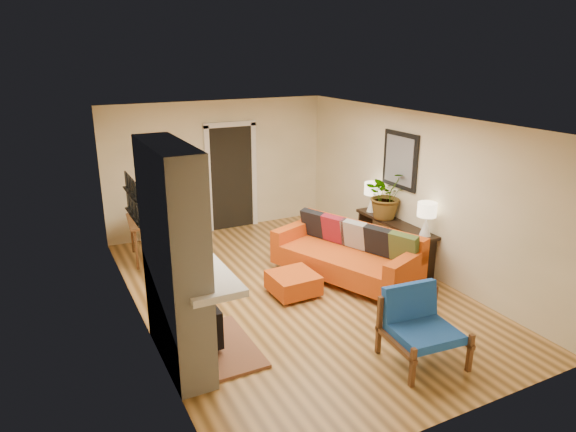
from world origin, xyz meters
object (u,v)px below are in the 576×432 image
sofa (349,253)px  lamp_near (427,215)px  ottoman (293,283)px  dining_table (153,226)px  houseplant (386,194)px  lamp_far (372,193)px  blue_chair (419,322)px  console_table (395,230)px

sofa → lamp_near: lamp_near is taller
ottoman → dining_table: size_ratio=0.40×
sofa → houseplant: houseplant is taller
ottoman → lamp_far: size_ratio=1.25×
ottoman → blue_chair: (0.56, -2.13, 0.27)m
sofa → lamp_far: size_ratio=4.73×
blue_chair → lamp_far: bearing=63.4°
console_table → houseplant: 0.63m
sofa → dining_table: bearing=139.5°
ottoman → lamp_near: bearing=-10.8°
lamp_near → lamp_far: 1.42m
sofa → lamp_near: bearing=-28.5°
dining_table → console_table: 4.19m
sofa → dining_table: size_ratio=1.52×
ottoman → houseplant: bearing=16.1°
ottoman → lamp_near: (2.13, -0.41, 0.87)m
lamp_near → console_table: bearing=90.0°
dining_table → lamp_far: size_ratio=3.12×
dining_table → houseplant: houseplant is taller
lamp_far → dining_table: bearing=159.4°
lamp_far → houseplant: 0.42m
console_table → blue_chair: bearing=-122.6°
console_table → lamp_near: 0.89m
sofa → lamp_far: (1.04, 0.86, 0.66)m
ottoman → console_table: size_ratio=0.37×
blue_chair → lamp_near: size_ratio=1.67×
lamp_near → ottoman: bearing=169.2°
sofa → console_table: bearing=9.5°
ottoman → console_table: (2.13, 0.34, 0.38)m
ottoman → dining_table: bearing=122.4°
dining_table → lamp_near: 4.62m
sofa → blue_chair: 2.35m
lamp_far → houseplant: houseplant is taller
ottoman → blue_chair: size_ratio=0.75×
ottoman → lamp_far: lamp_far is taller
ottoman → console_table: console_table is taller
houseplant → sofa: bearing=-156.4°
lamp_near → lamp_far: bearing=90.0°
sofa → blue_chair: bearing=-103.1°
sofa → dining_table: 3.43m
houseplant → dining_table: bearing=154.0°
dining_table → console_table: bearing=-29.4°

